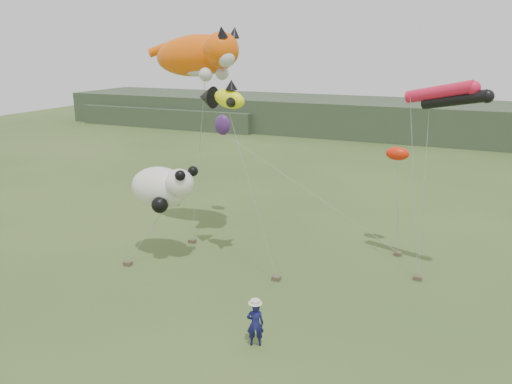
% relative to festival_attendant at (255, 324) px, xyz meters
% --- Properties ---
extents(ground, '(120.00, 120.00, 0.00)m').
position_rel_festival_attendant_xyz_m(ground, '(-0.84, 1.75, -0.83)').
color(ground, '#385123').
rests_on(ground, ground).
extents(headland, '(90.00, 13.00, 4.00)m').
position_rel_festival_attendant_xyz_m(headland, '(-3.95, 46.44, 1.09)').
color(headland, '#2D3D28').
rests_on(headland, ground).
extents(festival_attendant, '(0.72, 0.61, 1.66)m').
position_rel_festival_attendant_xyz_m(festival_attendant, '(0.00, 0.00, 0.00)').
color(festival_attendant, '#151652').
rests_on(festival_attendant, ground).
extents(sandbag_anchors, '(13.36, 6.70, 0.19)m').
position_rel_festival_attendant_xyz_m(sandbag_anchors, '(-1.67, 6.78, -0.74)').
color(sandbag_anchors, brown).
rests_on(sandbag_anchors, ground).
extents(cat_kite, '(6.14, 3.28, 2.63)m').
position_rel_festival_attendant_xyz_m(cat_kite, '(-6.80, 8.80, 8.89)').
color(cat_kite, '#F85C07').
rests_on(cat_kite, ground).
extents(fish_kite, '(2.69, 1.77, 1.39)m').
position_rel_festival_attendant_xyz_m(fish_kite, '(-4.38, 6.14, 7.09)').
color(fish_kite, '#F8FF13').
rests_on(fish_kite, ground).
extents(tube_kites, '(3.63, 1.69, 1.37)m').
position_rel_festival_attendant_xyz_m(tube_kites, '(5.24, 8.57, 7.36)').
color(tube_kites, black).
rests_on(tube_kites, ground).
extents(panda_kite, '(3.55, 2.30, 2.21)m').
position_rel_festival_attendant_xyz_m(panda_kite, '(-7.21, 5.34, 2.77)').
color(panda_kite, white).
rests_on(panda_kite, ground).
extents(misc_kites, '(11.28, 1.56, 1.64)m').
position_rel_festival_attendant_xyz_m(misc_kites, '(-3.23, 11.55, 4.61)').
color(misc_kites, red).
rests_on(misc_kites, ground).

